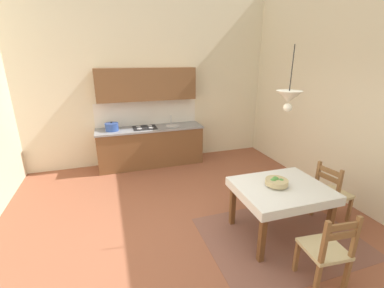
{
  "coord_description": "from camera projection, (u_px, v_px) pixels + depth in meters",
  "views": [
    {
      "loc": [
        -1.0,
        -2.92,
        2.41
      ],
      "look_at": [
        0.15,
        0.57,
        1.18
      ],
      "focal_mm": 24.29,
      "sensor_mm": 36.0,
      "label": 1
    }
  ],
  "objects": [
    {
      "name": "ground_plane",
      "position": [
        194.0,
        238.0,
        3.71
      ],
      "size": [
        6.19,
        6.81,
        0.1
      ],
      "primitive_type": "cube",
      "color": "#99563D"
    },
    {
      "name": "wall_back",
      "position": [
        150.0,
        77.0,
        5.92
      ],
      "size": [
        6.19,
        0.12,
        3.96
      ],
      "primitive_type": "cube",
      "color": "beige",
      "rests_on": "ground_plane"
    },
    {
      "name": "wall_right",
      "position": [
        373.0,
        87.0,
        3.92
      ],
      "size": [
        0.12,
        6.81,
        3.96
      ],
      "primitive_type": "cube",
      "color": "beige",
      "rests_on": "ground_plane"
    },
    {
      "name": "area_rug",
      "position": [
        280.0,
        237.0,
        3.66
      ],
      "size": [
        2.1,
        1.6,
        0.01
      ],
      "primitive_type": "cube",
      "color": "brown",
      "rests_on": "ground_plane"
    },
    {
      "name": "kitchen_cabinetry",
      "position": [
        149.0,
        129.0,
        5.94
      ],
      "size": [
        2.38,
        0.63,
        2.2
      ],
      "color": "brown",
      "rests_on": "ground_plane"
    },
    {
      "name": "dining_table",
      "position": [
        281.0,
        195.0,
        3.55
      ],
      "size": [
        1.22,
        1.01,
        0.75
      ],
      "color": "brown",
      "rests_on": "ground_plane"
    },
    {
      "name": "dining_chair_camera_side",
      "position": [
        326.0,
        251.0,
        2.78
      ],
      "size": [
        0.46,
        0.46,
        0.93
      ],
      "color": "#D1BC89",
      "rests_on": "ground_plane"
    },
    {
      "name": "dining_chair_window_side",
      "position": [
        332.0,
        194.0,
        3.94
      ],
      "size": [
        0.47,
        0.47,
        0.93
      ],
      "color": "#D1BC89",
      "rests_on": "ground_plane"
    },
    {
      "name": "fruit_bowl",
      "position": [
        276.0,
        182.0,
        3.5
      ],
      "size": [
        0.3,
        0.3,
        0.12
      ],
      "color": "tan",
      "rests_on": "dining_table"
    },
    {
      "name": "pendant_lamp",
      "position": [
        289.0,
        97.0,
        3.24
      ],
      "size": [
        0.32,
        0.32,
        0.8
      ],
      "color": "black"
    }
  ]
}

